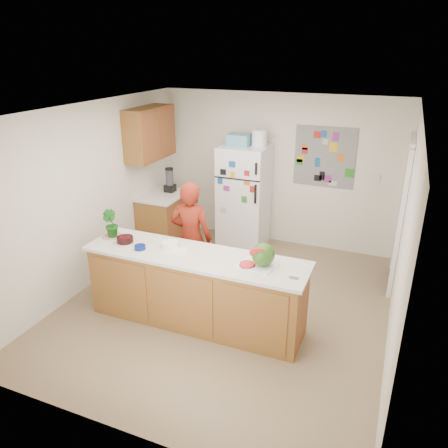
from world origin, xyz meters
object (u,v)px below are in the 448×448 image
at_px(person, 191,238).
at_px(watermelon, 263,254).
at_px(refrigerator, 244,197).
at_px(cherry_bowl, 125,239).

relative_size(person, watermelon, 6.10).
bearing_deg(watermelon, person, 151.66).
relative_size(refrigerator, person, 1.08).
bearing_deg(cherry_bowl, watermelon, 1.33).
xyz_separation_m(person, cherry_bowl, (-0.56, -0.69, 0.17)).
relative_size(watermelon, cherry_bowl, 1.29).
relative_size(refrigerator, watermelon, 6.62).
bearing_deg(cherry_bowl, person, 50.97).
bearing_deg(person, refrigerator, -101.28).
bearing_deg(refrigerator, watermelon, -65.58).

